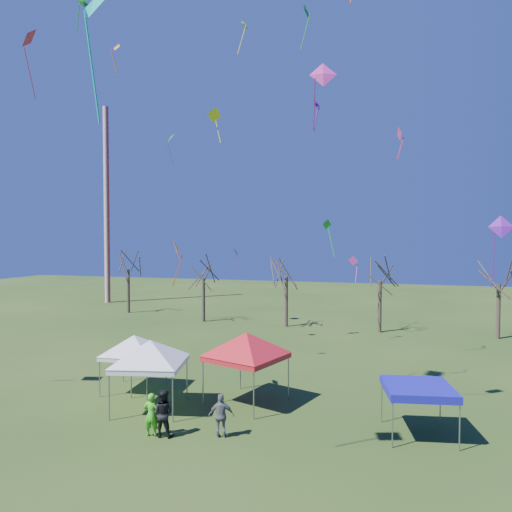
{
  "coord_description": "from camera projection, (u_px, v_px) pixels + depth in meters",
  "views": [
    {
      "loc": [
        6.62,
        -16.92,
        8.03
      ],
      "look_at": [
        0.87,
        3.0,
        7.31
      ],
      "focal_mm": 32.0,
      "sensor_mm": 36.0,
      "label": 1
    }
  ],
  "objects": [
    {
      "name": "kite_27",
      "position": [
        323.0,
        75.0,
        18.49
      ],
      "size": [
        1.18,
        0.78,
        2.77
      ],
      "rotation": [
        0.0,
        0.0,
        0.23
      ],
      "color": "#DB309F",
      "rests_on": "ground"
    },
    {
      "name": "tree_4",
      "position": [
        499.0,
        264.0,
        36.94
      ],
      "size": [
        3.58,
        3.58,
        7.89
      ],
      "color": "#3D2D21",
      "rests_on": "ground"
    },
    {
      "name": "tent_white_west",
      "position": [
        134.0,
        339.0,
        24.24
      ],
      "size": [
        3.88,
        3.88,
        3.44
      ],
      "rotation": [
        0.0,
        0.0,
        0.1
      ],
      "color": "gray",
      "rests_on": "ground"
    },
    {
      "name": "tree_0",
      "position": [
        128.0,
        254.0,
        50.2
      ],
      "size": [
        3.83,
        3.83,
        8.44
      ],
      "color": "#3D2D21",
      "rests_on": "ground"
    },
    {
      "name": "radio_mast",
      "position": [
        107.0,
        205.0,
        58.33
      ],
      "size": [
        0.7,
        0.7,
        25.0
      ],
      "primitive_type": "cylinder",
      "color": "silver",
      "rests_on": "ground"
    },
    {
      "name": "tent_white_mid",
      "position": [
        150.0,
        345.0,
        21.5
      ],
      "size": [
        4.25,
        4.25,
        3.83
      ],
      "rotation": [
        0.0,
        0.0,
        0.21
      ],
      "color": "gray",
      "rests_on": "ground"
    },
    {
      "name": "kite_5",
      "position": [
        95.0,
        2.0,
        12.93
      ],
      "size": [
        1.36,
        1.03,
        3.96
      ],
      "rotation": [
        0.0,
        0.0,
        5.89
      ],
      "color": "#0CC2A7",
      "rests_on": "ground"
    },
    {
      "name": "kite_25",
      "position": [
        400.0,
        135.0,
        19.67
      ],
      "size": [
        0.33,
        0.65,
        1.44
      ],
      "rotation": [
        0.0,
        0.0,
        1.82
      ],
      "color": "#E23265",
      "rests_on": "ground"
    },
    {
      "name": "kite_21",
      "position": [
        116.0,
        48.0,
        30.63
      ],
      "size": [
        0.75,
        0.63,
        1.98
      ],
      "rotation": [
        0.0,
        0.0,
        5.99
      ],
      "color": "orange",
      "rests_on": "ground"
    },
    {
      "name": "kite_2",
      "position": [
        171.0,
        138.0,
        40.1
      ],
      "size": [
        1.28,
        1.36,
        2.79
      ],
      "rotation": [
        0.0,
        0.0,
        5.36
      ],
      "color": "#18A11A",
      "rests_on": "ground"
    },
    {
      "name": "kite_26",
      "position": [
        244.0,
        26.0,
        35.11
      ],
      "size": [
        0.85,
        1.0,
        2.7
      ],
      "rotation": [
        0.0,
        0.0,
        1.29
      ],
      "color": "#F1FF1A",
      "rests_on": "ground"
    },
    {
      "name": "kite_1",
      "position": [
        177.0,
        250.0,
        22.85
      ],
      "size": [
        0.86,
        1.08,
        2.34
      ],
      "rotation": [
        0.0,
        0.0,
        2.1
      ],
      "color": "#E8540C",
      "rests_on": "ground"
    },
    {
      "name": "kite_7",
      "position": [
        83.0,
        3.0,
        32.92
      ],
      "size": [
        0.99,
        1.07,
        2.73
      ],
      "rotation": [
        0.0,
        0.0,
        1.03
      ],
      "color": "#1C9F18",
      "rests_on": "ground"
    },
    {
      "name": "tent_red",
      "position": [
        246.0,
        337.0,
        22.4
      ],
      "size": [
        4.33,
        4.33,
        4.03
      ],
      "rotation": [
        0.0,
        0.0,
        -0.33
      ],
      "color": "gray",
      "rests_on": "ground"
    },
    {
      "name": "kite_17",
      "position": [
        501.0,
        228.0,
        20.34
      ],
      "size": [
        1.07,
        0.64,
        3.3
      ],
      "rotation": [
        0.0,
        0.0,
        6.26
      ],
      "color": "purple",
      "rests_on": "ground"
    },
    {
      "name": "tree_3",
      "position": [
        380.0,
        263.0,
        39.56
      ],
      "size": [
        3.59,
        3.59,
        7.91
      ],
      "color": "#3D2D21",
      "rests_on": "ground"
    },
    {
      "name": "tent_blue",
      "position": [
        418.0,
        389.0,
        18.64
      ],
      "size": [
        3.09,
        3.09,
        2.1
      ],
      "rotation": [
        0.0,
        0.0,
        0.17
      ],
      "color": "gray",
      "rests_on": "ground"
    },
    {
      "name": "kite_19",
      "position": [
        353.0,
        261.0,
        35.54
      ],
      "size": [
        0.8,
        0.55,
        2.08
      ],
      "rotation": [
        0.0,
        0.0,
        2.98
      ],
      "color": "#E03196",
      "rests_on": "ground"
    },
    {
      "name": "tree_2",
      "position": [
        286.0,
        259.0,
        42.2
      ],
      "size": [
        3.71,
        3.71,
        8.18
      ],
      "color": "#3D2D21",
      "rests_on": "ground"
    },
    {
      "name": "tree_1",
      "position": [
        203.0,
        263.0,
        44.81
      ],
      "size": [
        3.42,
        3.42,
        7.54
      ],
      "color": "#3D2D21",
      "rests_on": "ground"
    },
    {
      "name": "person_grey",
      "position": [
        221.0,
        416.0,
        18.53
      ],
      "size": [
        1.12,
        0.71,
        1.78
      ],
      "primitive_type": "imported",
      "rotation": [
        0.0,
        0.0,
        3.42
      ],
      "color": "slate",
      "rests_on": "ground"
    },
    {
      "name": "kite_24",
      "position": [
        307.0,
        12.0,
        26.11
      ],
      "size": [
        0.63,
        1.08,
        2.73
      ],
      "rotation": [
        0.0,
        0.0,
        1.39
      ],
      "color": "green",
      "rests_on": "ground"
    },
    {
      "name": "person_green",
      "position": [
        151.0,
        414.0,
        18.65
      ],
      "size": [
        0.71,
        0.53,
        1.78
      ],
      "primitive_type": "imported",
      "rotation": [
        0.0,
        0.0,
        3.32
      ],
      "color": "#44D321",
      "rests_on": "ground"
    },
    {
      "name": "kite_18",
      "position": [
        317.0,
        105.0,
        22.38
      ],
      "size": [
        0.51,
        0.76,
        1.81
      ],
      "rotation": [
        0.0,
        0.0,
        1.26
      ],
      "color": "#79169D",
      "rests_on": "ground"
    },
    {
      "name": "kite_11",
      "position": [
        214.0,
        115.0,
        32.88
      ],
      "size": [
        1.16,
        1.25,
        2.56
      ],
      "rotation": [
        0.0,
        0.0,
        4.04
      ],
      "color": "#FFFB1A",
      "rests_on": "ground"
    },
    {
      "name": "kite_8",
      "position": [
        28.0,
        38.0,
        24.36
      ],
      "size": [
        1.4,
        1.52,
        3.74
      ],
      "rotation": [
        0.0,
        0.0,
        5.31
      ],
      "color": "red",
      "rests_on": "ground"
    },
    {
      "name": "kite_13",
      "position": [
        236.0,
        253.0,
        40.89
      ],
      "size": [
        0.88,
        1.15,
        2.67
      ],
      "rotation": [
        0.0,
        0.0,
        1.87
      ],
      "color": "purple",
      "rests_on": "ground"
    },
    {
      "name": "ground",
      "position": [
        215.0,
        439.0,
        18.36
      ],
      "size": [
        140.0,
        140.0,
        0.0
      ],
      "primitive_type": "plane",
      "color": "#234215",
      "rests_on": "ground"
    },
    {
      "name": "person_dark",
      "position": [
        163.0,
        413.0,
        18.63
      ],
      "size": [
        1.0,
        0.81,
        1.91
      ],
      "primitive_type": "imported",
      "rotation": [
        0.0,
        0.0,
        3.24
      ],
      "color": "black",
      "rests_on": "ground"
    },
    {
      "name": "kite_22",
      "position": [
        327.0,
        225.0,
        36.94
      ],
      "size": [
        1.08,
        1.06,
        3.06
      ],
      "rotation": [
        0.0,
        0.0,
        3.88
      ],
      "color": "green",
      "rests_on": "ground"
    }
  ]
}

